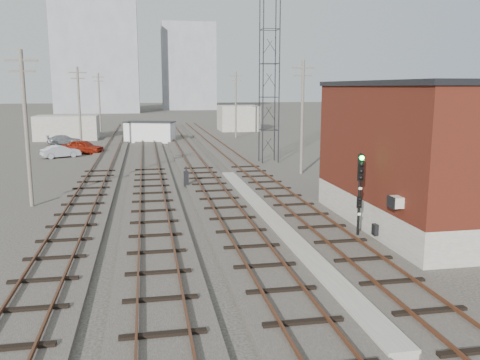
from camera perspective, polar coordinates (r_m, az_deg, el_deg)
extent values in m
plane|color=#282621|center=(71.46, -5.91, 4.79)|extent=(320.00, 320.00, 0.00)
cube|color=#332D28|center=(51.03, -1.14, 2.72)|extent=(3.20, 90.00, 0.20)
cube|color=#4C2816|center=(50.89, -1.94, 2.96)|extent=(0.07, 90.00, 0.12)
cube|color=#4C2816|center=(51.12, -0.35, 3.00)|extent=(0.07, 90.00, 0.12)
cube|color=#332D28|center=(50.54, -5.62, 2.60)|extent=(3.20, 90.00, 0.20)
cube|color=#4C2816|center=(50.45, -6.44, 2.83)|extent=(0.07, 90.00, 0.12)
cube|color=#4C2816|center=(50.57, -4.82, 2.88)|extent=(0.07, 90.00, 0.12)
cube|color=#332D28|center=(50.35, -10.17, 2.45)|extent=(3.20, 90.00, 0.20)
cube|color=#4C2816|center=(50.32, -10.99, 2.69)|extent=(0.07, 90.00, 0.12)
cube|color=#4C2816|center=(50.33, -9.36, 2.74)|extent=(0.07, 90.00, 0.12)
cube|color=#332D28|center=(50.49, -14.71, 2.30)|extent=(3.20, 90.00, 0.20)
cube|color=#4C2816|center=(50.51, -15.54, 2.53)|extent=(0.07, 90.00, 0.12)
cube|color=#4C2816|center=(50.41, -13.91, 2.58)|extent=(0.07, 90.00, 0.12)
cube|color=gray|center=(26.56, 3.50, -4.43)|extent=(0.90, 28.00, 0.26)
cube|color=gray|center=(27.18, 19.07, -3.30)|extent=(6.00, 12.00, 1.50)
cube|color=#572314|center=(26.61, 19.51, 4.05)|extent=(6.00, 12.00, 5.50)
cube|color=black|center=(26.47, 19.89, 10.18)|extent=(6.20, 12.20, 0.25)
cube|color=beige|center=(21.91, 17.09, -2.37)|extent=(0.45, 0.62, 0.45)
cube|color=black|center=(24.12, 14.93, -5.40)|extent=(0.20, 0.35, 0.50)
cylinder|color=black|center=(46.36, 2.61, 11.11)|extent=(0.10, 0.10, 15.00)
cylinder|color=black|center=(46.72, 4.43, 11.08)|extent=(0.10, 0.10, 15.00)
cylinder|color=black|center=(47.82, 2.19, 11.09)|extent=(0.10, 0.10, 15.00)
cylinder|color=black|center=(48.17, 3.96, 11.07)|extent=(0.10, 0.10, 15.00)
cylinder|color=#595147|center=(31.70, -22.86, 5.21)|extent=(0.24, 0.24, 9.00)
cube|color=#595147|center=(31.64, -23.37, 12.25)|extent=(1.80, 0.12, 0.12)
cube|color=#595147|center=(31.62, -23.29, 11.17)|extent=(1.40, 0.12, 0.12)
cylinder|color=#595147|center=(56.34, -17.57, 7.46)|extent=(0.24, 0.24, 9.00)
cube|color=#595147|center=(56.31, -17.79, 11.42)|extent=(1.80, 0.12, 0.12)
cube|color=#595147|center=(56.29, -17.76, 10.81)|extent=(1.40, 0.12, 0.12)
cylinder|color=#595147|center=(81.20, -15.49, 8.32)|extent=(0.24, 0.24, 9.00)
cube|color=#595147|center=(81.18, -15.63, 11.07)|extent=(1.80, 0.12, 0.12)
cube|color=#595147|center=(81.17, -15.61, 10.65)|extent=(1.40, 0.12, 0.12)
cylinder|color=#595147|center=(40.86, 6.99, 6.93)|extent=(0.24, 0.24, 9.00)
cube|color=#595147|center=(40.81, 7.12, 12.40)|extent=(1.80, 0.12, 0.12)
cube|color=#595147|center=(40.80, 7.10, 11.56)|extent=(1.40, 0.12, 0.12)
cylinder|color=#595147|center=(70.02, -0.48, 8.42)|extent=(0.24, 0.24, 9.00)
cube|color=#595147|center=(69.99, -0.48, 11.61)|extent=(1.80, 0.12, 0.12)
cube|color=#595147|center=(69.98, -0.48, 11.12)|extent=(1.40, 0.12, 0.12)
cube|color=gray|center=(146.62, -15.78, 13.18)|extent=(22.00, 14.00, 30.00)
cube|color=gray|center=(161.59, -5.83, 12.51)|extent=(16.00, 12.00, 26.00)
cube|color=gray|center=(71.81, -18.83, 5.60)|extent=(8.00, 5.00, 3.20)
cube|color=gray|center=(82.38, -0.23, 6.98)|extent=(6.00, 6.00, 4.00)
cube|color=gray|center=(24.23, 13.05, -6.35)|extent=(0.40, 0.40, 0.10)
cylinder|color=black|center=(23.75, 13.24, -1.84)|extent=(0.12, 0.12, 4.00)
cube|color=black|center=(23.49, 13.40, 1.37)|extent=(0.26, 0.10, 1.20)
sphere|color=#0CE533|center=(23.35, 13.53, 2.43)|extent=(0.20, 0.20, 0.20)
sphere|color=black|center=(23.39, 13.50, 1.70)|extent=(0.20, 0.20, 0.20)
sphere|color=black|center=(23.44, 13.47, 0.98)|extent=(0.20, 0.20, 0.20)
sphere|color=black|center=(23.48, 13.44, 0.25)|extent=(0.20, 0.20, 0.20)
cube|color=black|center=(23.79, 13.24, -2.43)|extent=(0.22, 0.09, 0.55)
cube|color=white|center=(23.60, 13.36, -0.93)|extent=(0.16, 0.02, 0.12)
cube|color=white|center=(23.86, 13.24, -3.75)|extent=(0.16, 0.02, 0.12)
cube|color=black|center=(35.54, -6.07, 0.16)|extent=(0.33, 0.33, 1.06)
cylinder|color=black|center=(35.42, -6.09, 1.26)|extent=(0.09, 0.09, 0.32)
cube|color=silver|center=(65.68, -10.09, 5.29)|extent=(6.51, 4.27, 2.51)
cube|color=black|center=(65.58, -10.13, 6.43)|extent=(6.76, 4.52, 0.12)
imported|color=maroon|center=(55.94, -17.19, 3.59)|extent=(4.64, 3.21, 1.47)
imported|color=#A6A8AE|center=(53.49, -19.49, 3.04)|extent=(3.94, 2.80, 1.23)
imported|color=slate|center=(65.47, -19.12, 4.28)|extent=(4.22, 2.17, 1.17)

